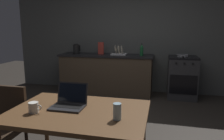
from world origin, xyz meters
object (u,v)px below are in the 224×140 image
(dining_table, at_px, (79,117))
(electric_kettle, at_px, (76,49))
(stove_oven, at_px, (182,77))
(frying_pan, at_px, (182,56))
(bottle, at_px, (142,50))
(chair, at_px, (6,122))
(cereal_box, at_px, (101,48))
(coffee_mug, at_px, (34,107))
(laptop, at_px, (69,102))
(drinking_glass, at_px, (117,111))
(dish_rack, at_px, (119,53))

(dining_table, xyz_separation_m, electric_kettle, (-1.24, 2.97, 0.36))
(stove_oven, relative_size, frying_pan, 2.19)
(electric_kettle, height_order, bottle, bottle)
(bottle, bearing_deg, chair, -111.79)
(frying_pan, xyz_separation_m, cereal_box, (-1.81, 0.05, 0.11))
(coffee_mug, bearing_deg, laptop, 40.65)
(coffee_mug, bearing_deg, drinking_glass, 1.86)
(chair, height_order, coffee_mug, chair)
(stove_oven, relative_size, chair, 1.03)
(coffee_mug, height_order, drinking_glass, drinking_glass)
(cereal_box, bearing_deg, dining_table, -77.96)
(stove_oven, distance_m, dish_rack, 1.49)
(laptop, bearing_deg, electric_kettle, 123.22)
(electric_kettle, distance_m, cereal_box, 0.60)
(stove_oven, height_order, bottle, bottle)
(laptop, bearing_deg, bottle, 93.59)
(laptop, xyz_separation_m, dish_rack, (-0.08, 2.91, 0.18))
(chair, relative_size, coffee_mug, 6.83)
(laptop, relative_size, bottle, 1.21)
(coffee_mug, bearing_deg, stove_oven, 63.26)
(cereal_box, bearing_deg, stove_oven, -0.70)
(coffee_mug, distance_m, drinking_glass, 0.78)
(bottle, height_order, cereal_box, cereal_box)
(bottle, relative_size, frying_pan, 0.64)
(frying_pan, relative_size, coffee_mug, 3.21)
(bottle, xyz_separation_m, frying_pan, (0.86, 0.02, -0.10))
(electric_kettle, relative_size, bottle, 0.88)
(coffee_mug, relative_size, dish_rack, 0.38)
(stove_oven, distance_m, laptop, 3.20)
(stove_oven, bearing_deg, laptop, -114.45)
(bottle, height_order, coffee_mug, bottle)
(electric_kettle, height_order, cereal_box, cereal_box)
(laptop, relative_size, drinking_glass, 2.25)
(frying_pan, bearing_deg, chair, -124.70)
(laptop, bearing_deg, drinking_glass, -7.77)
(cereal_box, bearing_deg, frying_pan, -1.56)
(dining_table, xyz_separation_m, dish_rack, (-0.21, 2.97, 0.29))
(dining_table, bearing_deg, coffee_mug, -158.44)
(dining_table, xyz_separation_m, cereal_box, (-0.64, 2.99, 0.38))
(dining_table, bearing_deg, stove_oven, 68.11)
(laptop, distance_m, electric_kettle, 3.12)
(frying_pan, height_order, dish_rack, dish_rack)
(chair, distance_m, electric_kettle, 3.01)
(dining_table, relative_size, laptop, 4.03)
(dining_table, height_order, cereal_box, cereal_box)
(stove_oven, height_order, drinking_glass, stove_oven)
(laptop, distance_m, bottle, 2.90)
(electric_kettle, xyz_separation_m, cereal_box, (0.60, 0.02, 0.03))
(drinking_glass, bearing_deg, electric_kettle, 117.89)
(dining_table, relative_size, chair, 1.47)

